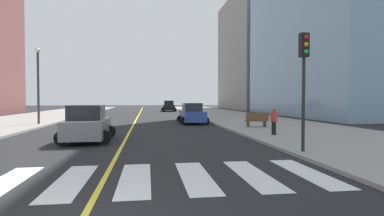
# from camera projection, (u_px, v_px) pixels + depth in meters

# --- Properties ---
(sidewalk_kerb_east) EXTENTS (10.00, 120.00, 0.15)m
(sidewalk_kerb_east) POSITION_uv_depth(u_px,v_px,m) (276.00, 125.00, 26.59)
(sidewalk_kerb_east) COLOR gray
(sidewalk_kerb_east) RESTS_ON ground
(crosswalk_paint) EXTENTS (13.50, 4.00, 0.01)m
(crosswalk_paint) POSITION_uv_depth(u_px,v_px,m) (104.00, 180.00, 9.03)
(crosswalk_paint) COLOR silver
(crosswalk_paint) RESTS_ON ground
(lane_divider_paint) EXTENTS (0.16, 80.00, 0.01)m
(lane_divider_paint) POSITION_uv_depth(u_px,v_px,m) (139.00, 115.00, 44.65)
(lane_divider_paint) COLOR yellow
(lane_divider_paint) RESTS_ON ground
(parking_garage_concrete) EXTENTS (18.00, 24.00, 25.19)m
(parking_garage_concrete) POSITION_uv_depth(u_px,v_px,m) (268.00, 54.00, 71.27)
(parking_garage_concrete) COLOR gray
(parking_garage_concrete) RESTS_ON ground
(car_gray_nearest) EXTENTS (2.88, 4.56, 2.02)m
(car_gray_nearest) POSITION_uv_depth(u_px,v_px,m) (87.00, 124.00, 17.20)
(car_gray_nearest) COLOR slate
(car_gray_nearest) RESTS_ON ground
(car_blue_second) EXTENTS (2.75, 4.38, 1.95)m
(car_blue_second) POSITION_uv_depth(u_px,v_px,m) (192.00, 114.00, 29.51)
(car_blue_second) COLOR #2D479E
(car_blue_second) RESTS_ON ground
(car_black_third) EXTENTS (2.92, 4.59, 2.02)m
(car_black_third) POSITION_uv_depth(u_px,v_px,m) (169.00, 106.00, 58.12)
(car_black_third) COLOR black
(car_black_third) RESTS_ON ground
(traffic_light_near_corner) EXTENTS (0.36, 0.41, 4.95)m
(traffic_light_near_corner) POSITION_uv_depth(u_px,v_px,m) (304.00, 69.00, 12.97)
(traffic_light_near_corner) COLOR black
(traffic_light_near_corner) RESTS_ON sidewalk_kerb_east
(park_bench) EXTENTS (1.81, 0.60, 1.12)m
(park_bench) POSITION_uv_depth(u_px,v_px,m) (257.00, 120.00, 24.31)
(park_bench) COLOR brown
(park_bench) RESTS_ON sidewalk_kerb_east
(pedestrian_waiting_east) EXTENTS (0.40, 0.40, 1.62)m
(pedestrian_waiting_east) POSITION_uv_depth(u_px,v_px,m) (274.00, 120.00, 19.11)
(pedestrian_waiting_east) COLOR black
(pedestrian_waiting_east) RESTS_ON sidewalk_kerb_east
(street_lamp) EXTENTS (0.44, 0.44, 6.68)m
(street_lamp) POSITION_uv_depth(u_px,v_px,m) (38.00, 78.00, 27.25)
(street_lamp) COLOR #38383D
(street_lamp) RESTS_ON sidewalk_kerb_west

